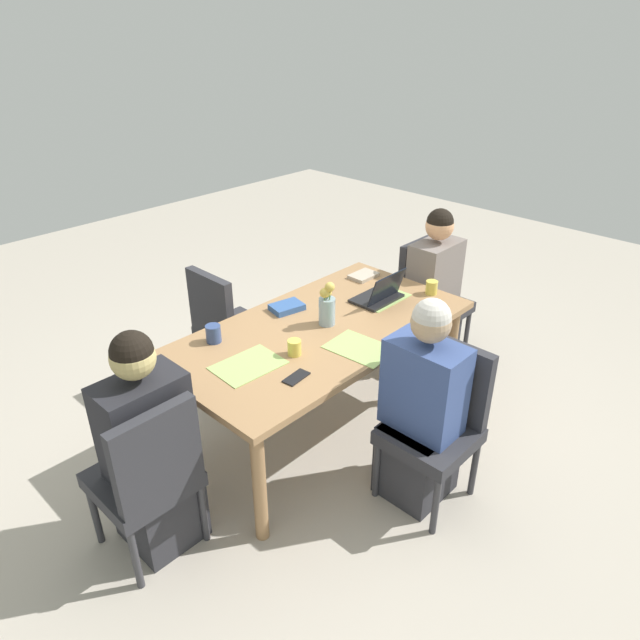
% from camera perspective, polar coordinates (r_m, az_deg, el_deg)
% --- Properties ---
extents(ground_plane, '(10.00, 10.00, 0.00)m').
position_cam_1_polar(ground_plane, '(3.80, 0.00, -10.39)').
color(ground_plane, '#B2A899').
extents(dining_table, '(1.89, 0.98, 0.73)m').
position_cam_1_polar(dining_table, '(3.44, 0.00, -1.85)').
color(dining_table, '#9E754C').
rests_on(dining_table, ground_plane).
extents(chair_head_left_left_near, '(0.44, 0.44, 0.90)m').
position_cam_1_polar(chair_head_left_left_near, '(2.84, -16.79, -14.47)').
color(chair_head_left_left_near, '#2D2D33').
rests_on(chair_head_left_left_near, ground_plane).
extents(person_head_left_left_near, '(0.40, 0.36, 1.19)m').
position_cam_1_polar(person_head_left_left_near, '(2.90, -16.62, -12.80)').
color(person_head_left_left_near, '#2D2D33').
rests_on(person_head_left_left_near, ground_plane).
extents(chair_near_left_mid, '(0.44, 0.44, 0.90)m').
position_cam_1_polar(chair_near_left_mid, '(3.12, 11.79, -9.44)').
color(chair_near_left_mid, '#2D2D33').
rests_on(chair_near_left_mid, ground_plane).
extents(person_near_left_mid, '(0.36, 0.40, 1.19)m').
position_cam_1_polar(person_near_left_mid, '(3.07, 10.13, -9.24)').
color(person_near_left_mid, '#2D2D33').
rests_on(person_near_left_mid, ground_plane).
extents(chair_head_right_left_far, '(0.44, 0.44, 0.90)m').
position_cam_1_polar(chair_head_right_left_far, '(4.42, 10.79, 2.60)').
color(chair_head_right_left_far, '#2D2D33').
rests_on(chair_head_right_left_far, ground_plane).
extents(person_head_right_left_far, '(0.40, 0.36, 1.19)m').
position_cam_1_polar(person_head_right_left_far, '(4.33, 11.19, 2.38)').
color(person_head_right_left_far, '#2D2D33').
rests_on(person_head_right_left_far, ground_plane).
extents(chair_far_right_near, '(0.44, 0.44, 0.90)m').
position_cam_1_polar(chair_far_right_near, '(3.97, -9.34, -0.35)').
color(chair_far_right_near, '#2D2D33').
rests_on(chair_far_right_near, ground_plane).
extents(flower_vase, '(0.11, 0.10, 0.28)m').
position_cam_1_polar(flower_vase, '(3.37, 0.75, 1.49)').
color(flower_vase, '#8EA8B7').
rests_on(flower_vase, dining_table).
extents(placemat_head_left_left_near, '(0.37, 0.28, 0.00)m').
position_cam_1_polar(placemat_head_left_left_near, '(3.06, -7.20, -4.51)').
color(placemat_head_left_left_near, '#9EBC66').
rests_on(placemat_head_left_left_near, dining_table).
extents(placemat_near_left_mid, '(0.29, 0.38, 0.00)m').
position_cam_1_polar(placemat_near_left_mid, '(3.19, 4.04, -2.83)').
color(placemat_near_left_mid, '#9EBC66').
rests_on(placemat_near_left_mid, dining_table).
extents(placemat_head_right_left_far, '(0.36, 0.26, 0.00)m').
position_cam_1_polar(placemat_head_right_left_far, '(3.78, 6.03, 2.24)').
color(placemat_head_right_left_far, '#9EBC66').
rests_on(placemat_head_right_left_far, dining_table).
extents(laptop_head_right_left_far, '(0.32, 0.22, 0.21)m').
position_cam_1_polar(laptop_head_right_left_far, '(3.72, 6.00, 2.53)').
color(laptop_head_right_left_far, black).
rests_on(laptop_head_right_left_far, dining_table).
extents(coffee_mug_near_left, '(0.09, 0.09, 0.10)m').
position_cam_1_polar(coffee_mug_near_left, '(3.28, -10.63, -1.36)').
color(coffee_mug_near_left, '#33477A').
rests_on(coffee_mug_near_left, dining_table).
extents(coffee_mug_near_right, '(0.08, 0.08, 0.09)m').
position_cam_1_polar(coffee_mug_near_right, '(3.87, 11.11, 3.22)').
color(coffee_mug_near_right, '#DBC64C').
rests_on(coffee_mug_near_right, dining_table).
extents(coffee_mug_centre_left, '(0.08, 0.08, 0.09)m').
position_cam_1_polar(coffee_mug_centre_left, '(3.11, -2.58, -2.77)').
color(coffee_mug_centre_left, '#DBC64C').
rests_on(coffee_mug_centre_left, dining_table).
extents(book_red_cover, '(0.20, 0.14, 0.03)m').
position_cam_1_polar(book_red_cover, '(4.07, 4.39, 4.46)').
color(book_red_cover, '#B2A38E').
rests_on(book_red_cover, dining_table).
extents(book_blue_cover, '(0.22, 0.18, 0.04)m').
position_cam_1_polar(book_blue_cover, '(3.60, -3.34, 1.30)').
color(book_blue_cover, '#335693').
rests_on(book_blue_cover, dining_table).
extents(phone_black, '(0.16, 0.09, 0.01)m').
position_cam_1_polar(phone_black, '(2.94, -2.39, -5.76)').
color(phone_black, black).
rests_on(phone_black, dining_table).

